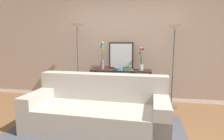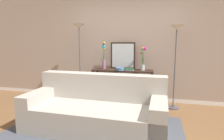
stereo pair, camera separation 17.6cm
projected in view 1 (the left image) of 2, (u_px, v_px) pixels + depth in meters
name	position (u px, v px, depth m)	size (l,w,h in m)	color
ground_plane	(106.00, 136.00, 2.91)	(16.00, 16.00, 0.02)	brown
back_wall	(124.00, 38.00, 4.63)	(12.00, 0.15, 3.08)	white
area_rug	(95.00, 132.00, 3.00)	(2.83, 1.84, 0.01)	#474C56
couch	(98.00, 111.00, 3.12)	(2.28, 1.02, 0.88)	#ADA89E
console_table	(121.00, 80.00, 4.40)	(1.40, 0.39, 0.80)	black
floor_lamp_left	(77.00, 41.00, 4.40)	(0.28, 0.28, 1.85)	#4C4C51
floor_lamp_right	(174.00, 43.00, 3.99)	(0.28, 0.28, 1.79)	#4C4C51
wall_mirror	(121.00, 56.00, 4.48)	(0.59, 0.02, 0.63)	black
vase_tall_flowers	(102.00, 57.00, 4.44)	(0.10, 0.12, 0.64)	gray
vase_short_flowers	(141.00, 61.00, 4.28)	(0.13, 0.11, 0.53)	silver
fruit_bowl	(119.00, 69.00, 4.25)	(0.21, 0.21, 0.07)	#4C7093
book_stack	(128.00, 70.00, 4.23)	(0.19, 0.13, 0.04)	slate
book_row_under_console	(106.00, 99.00, 4.54)	(0.41, 0.18, 0.13)	#6B3360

